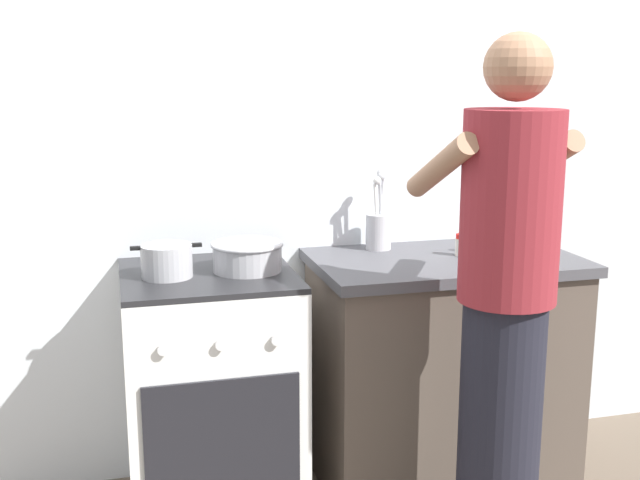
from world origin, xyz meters
name	(u,v)px	position (x,y,z in m)	size (l,w,h in m)	color
back_wall	(332,158)	(0.20, 0.50, 1.25)	(3.20, 0.10, 2.50)	silver
countertop	(442,369)	(0.55, 0.15, 0.45)	(1.00, 0.60, 0.90)	brown
stove_range	(211,393)	(-0.35, 0.15, 0.45)	(0.60, 0.62, 0.90)	white
pot	(167,261)	(-0.49, 0.12, 0.96)	(0.24, 0.17, 0.11)	#B2B2B7
mixing_bowl	(247,255)	(-0.21, 0.14, 0.96)	(0.26, 0.26, 0.10)	#B7B7BC
utensil_crock	(379,227)	(0.35, 0.35, 0.99)	(0.10, 0.10, 0.32)	silver
spice_bottle	(461,245)	(0.62, 0.16, 0.94)	(0.04, 0.04, 0.08)	silver
oil_bottle	(513,233)	(0.80, 0.11, 0.99)	(0.07, 0.07, 0.21)	gold
person	(505,312)	(0.49, -0.43, 0.86)	(0.41, 0.50, 1.70)	black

